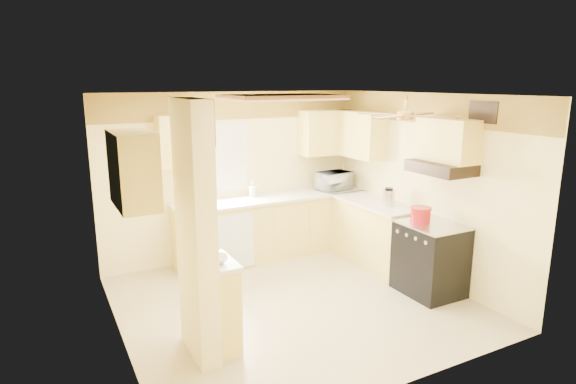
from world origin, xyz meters
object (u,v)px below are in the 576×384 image
microwave (334,181)px  kettle (389,197)px  stove (430,258)px  bowl (216,259)px  dutch_oven (421,214)px

microwave → kettle: size_ratio=2.03×
stove → microwave: (-0.08, 2.12, 0.62)m
bowl → microwave: bearing=38.0°
kettle → bowl: bearing=-162.0°
stove → microwave: size_ratio=1.74×
dutch_oven → kettle: kettle is taller
microwave → kettle: bearing=86.8°
kettle → dutch_oven: bearing=-95.9°
stove → dutch_oven: dutch_oven is taller
microwave → dutch_oven: bearing=82.7°
bowl → dutch_oven: bearing=4.4°
microwave → dutch_oven: microwave is taller
kettle → stove: bearing=-92.0°
stove → dutch_oven: 0.57m
stove → bowl: 2.89m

